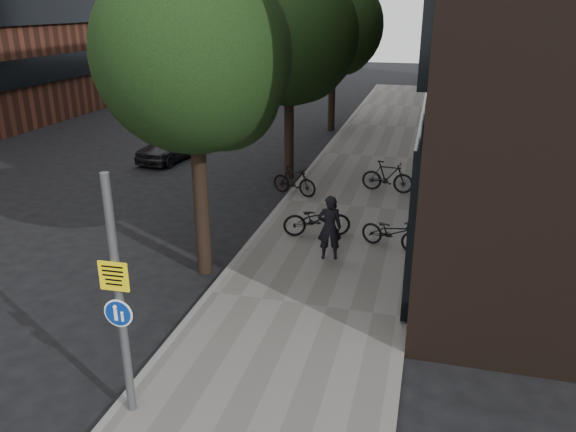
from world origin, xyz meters
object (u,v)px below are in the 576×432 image
(parked_car_near, at_px, (172,145))
(signpost, at_px, (119,299))
(pedestrian, at_px, (329,227))
(parked_bike_facade_near, at_px, (392,232))

(parked_car_near, bearing_deg, signpost, -58.91)
(pedestrian, bearing_deg, signpost, 58.35)
(signpost, bearing_deg, parked_car_near, 111.12)
(signpost, height_order, parked_car_near, signpost)
(parked_bike_facade_near, distance_m, parked_car_near, 12.49)
(parked_bike_facade_near, relative_size, parked_car_near, 0.46)
(parked_car_near, bearing_deg, parked_bike_facade_near, -28.87)
(parked_bike_facade_near, height_order, parked_car_near, parked_car_near)
(signpost, xyz_separation_m, parked_bike_facade_near, (3.55, 7.58, -1.57))
(signpost, relative_size, parked_bike_facade_near, 2.27)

